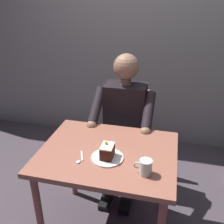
{
  "coord_description": "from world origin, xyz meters",
  "views": [
    {
      "loc": [
        -0.38,
        1.43,
        1.75
      ],
      "look_at": [
        -0.01,
        -0.1,
        1.0
      ],
      "focal_mm": 41.14,
      "sensor_mm": 36.0,
      "label": 1
    }
  ],
  "objects": [
    {
      "name": "chair",
      "position": [
        0.0,
        -0.72,
        0.5
      ],
      "size": [
        0.42,
        0.42,
        0.9
      ],
      "color": "#946758",
      "rests_on": "ground"
    },
    {
      "name": "cafe_rear_panel",
      "position": [
        0.0,
        -1.53,
        1.5
      ],
      "size": [
        6.4,
        0.12,
        3.0
      ],
      "primitive_type": "cube",
      "color": "gray",
      "rests_on": "ground"
    },
    {
      "name": "dining_table",
      "position": [
        0.0,
        0.0,
        0.65
      ],
      "size": [
        0.93,
        0.73,
        0.75
      ],
      "color": "#965947",
      "rests_on": "ground"
    },
    {
      "name": "coffee_cup",
      "position": [
        -0.28,
        0.18,
        0.8
      ],
      "size": [
        0.11,
        0.08,
        0.1
      ],
      "color": "silver",
      "rests_on": "dining_table"
    },
    {
      "name": "dessert_plate",
      "position": [
        -0.02,
        0.08,
        0.75
      ],
      "size": [
        0.21,
        0.21,
        0.01
      ],
      "primitive_type": "cylinder",
      "color": "white",
      "rests_on": "dining_table"
    },
    {
      "name": "dessert_spoon",
      "position": [
        0.15,
        0.14,
        0.75
      ],
      "size": [
        0.05,
        0.14,
        0.01
      ],
      "color": "silver",
      "rests_on": "dining_table"
    },
    {
      "name": "seated_person",
      "position": [
        0.0,
        -0.55,
        0.67
      ],
      "size": [
        0.53,
        0.58,
        1.28
      ],
      "color": "black",
      "rests_on": "ground"
    },
    {
      "name": "cake_slice",
      "position": [
        -0.02,
        0.08,
        0.8
      ],
      "size": [
        0.08,
        0.11,
        0.11
      ],
      "color": "#3C170F",
      "rests_on": "dessert_plate"
    }
  ]
}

